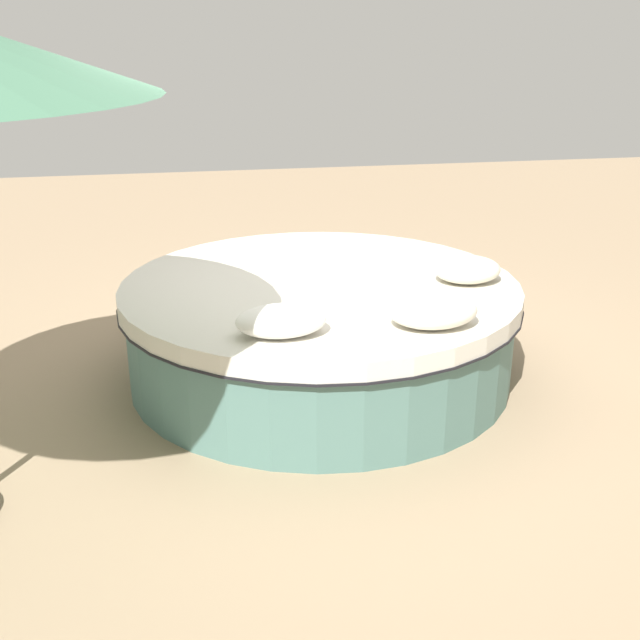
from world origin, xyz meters
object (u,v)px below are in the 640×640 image
at_px(round_bed, 320,328).
at_px(throw_pillow_2, 467,269).
at_px(throw_pillow_0, 281,321).
at_px(throw_pillow_1, 433,310).

height_order(round_bed, throw_pillow_2, throw_pillow_2).
distance_m(throw_pillow_0, throw_pillow_2, 1.51).
bearing_deg(round_bed, throw_pillow_1, -61.60).
bearing_deg(throw_pillow_0, throw_pillow_2, 27.81).
distance_m(round_bed, throw_pillow_2, 1.06).
relative_size(throw_pillow_0, throw_pillow_2, 1.13).
distance_m(throw_pillow_0, throw_pillow_1, 0.86).
xyz_separation_m(throw_pillow_0, throw_pillow_1, (0.86, -0.02, 0.01)).
bearing_deg(round_bed, throw_pillow_0, -113.55).
relative_size(throw_pillow_1, throw_pillow_2, 1.15).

